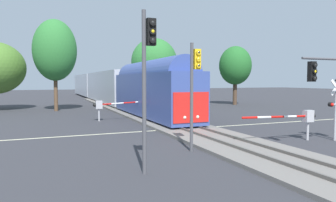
# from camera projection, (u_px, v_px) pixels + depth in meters

# --- Properties ---
(ground_plane) EXTENTS (220.00, 220.00, 0.00)m
(ground_plane) POSITION_uv_depth(u_px,v_px,m) (184.00, 129.00, 22.86)
(ground_plane) COLOR #333338
(road_centre_stripe) EXTENTS (44.00, 0.20, 0.01)m
(road_centre_stripe) POSITION_uv_depth(u_px,v_px,m) (184.00, 129.00, 22.86)
(road_centre_stripe) COLOR beige
(road_centre_stripe) RESTS_ON ground
(railway_track) EXTENTS (4.40, 80.00, 0.32)m
(railway_track) POSITION_uv_depth(u_px,v_px,m) (184.00, 128.00, 22.85)
(railway_track) COLOR slate
(railway_track) RESTS_ON ground
(commuter_train) EXTENTS (3.04, 66.00, 5.16)m
(commuter_train) POSITION_uv_depth(u_px,v_px,m) (106.00, 86.00, 50.18)
(commuter_train) COLOR #384C93
(commuter_train) RESTS_ON railway_track
(crossing_gate_near) EXTENTS (5.26, 0.40, 1.80)m
(crossing_gate_near) POSITION_uv_depth(u_px,v_px,m) (301.00, 117.00, 18.24)
(crossing_gate_near) COLOR #B7B7BC
(crossing_gate_near) RESTS_ON ground
(crossing_gate_far) EXTENTS (6.10, 0.40, 1.80)m
(crossing_gate_far) POSITION_uv_depth(u_px,v_px,m) (107.00, 105.00, 27.37)
(crossing_gate_far) COLOR #B7B7BC
(crossing_gate_far) RESTS_ON ground
(traffic_signal_median) EXTENTS (0.53, 0.38, 5.42)m
(traffic_signal_median) POSITION_uv_depth(u_px,v_px,m) (194.00, 79.00, 15.37)
(traffic_signal_median) COLOR #4C4C51
(traffic_signal_median) RESTS_ON ground
(traffic_signal_near_left) EXTENTS (0.53, 0.38, 6.17)m
(traffic_signal_near_left) POSITION_uv_depth(u_px,v_px,m) (147.00, 66.00, 11.57)
(traffic_signal_near_left) COLOR #4C4C51
(traffic_signal_near_left) RESTS_ON ground
(traffic_signal_far_side) EXTENTS (0.53, 0.38, 5.33)m
(traffic_signal_far_side) POSITION_uv_depth(u_px,v_px,m) (196.00, 80.00, 32.55)
(traffic_signal_far_side) COLOR #4C4C51
(traffic_signal_far_side) RESTS_ON ground
(oak_behind_train) EXTENTS (4.95, 4.95, 10.64)m
(oak_behind_train) POSITION_uv_depth(u_px,v_px,m) (55.00, 50.00, 35.91)
(oak_behind_train) COLOR brown
(oak_behind_train) RESTS_ON ground
(elm_centre_background) EXTENTS (7.11, 7.11, 10.14)m
(elm_centre_background) POSITION_uv_depth(u_px,v_px,m) (154.00, 62.00, 48.14)
(elm_centre_background) COLOR #4C3828
(elm_centre_background) RESTS_ON ground
(maple_right_background) EXTENTS (4.74, 4.74, 8.63)m
(maple_right_background) POSITION_uv_depth(u_px,v_px,m) (235.00, 66.00, 45.58)
(maple_right_background) COLOR #4C3828
(maple_right_background) RESTS_ON ground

